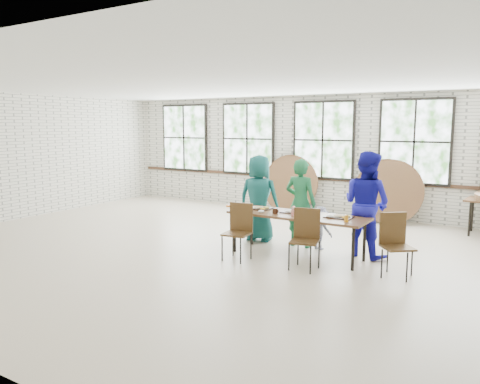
# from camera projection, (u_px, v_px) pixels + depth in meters

# --- Properties ---
(room) EXTENTS (12.00, 12.00, 12.00)m
(room) POSITION_uv_depth(u_px,v_px,m) (323.00, 142.00, 11.77)
(room) COLOR beige
(room) RESTS_ON ground
(dining_table) EXTENTS (2.42, 0.85, 0.74)m
(dining_table) POSITION_uv_depth(u_px,v_px,m) (298.00, 217.00, 8.00)
(dining_table) COLOR brown
(dining_table) RESTS_ON ground
(chair_near_left) EXTENTS (0.47, 0.45, 0.95)m
(chair_near_left) POSITION_uv_depth(u_px,v_px,m) (239.00, 226.00, 7.88)
(chair_near_left) COLOR #4B3319
(chair_near_left) RESTS_ON ground
(chair_near_right) EXTENTS (0.50, 0.49, 0.95)m
(chair_near_right) POSITION_uv_depth(u_px,v_px,m) (306.00, 233.00, 7.37)
(chair_near_right) COLOR #4B3319
(chair_near_right) RESTS_ON ground
(chair_spare) EXTENTS (0.58, 0.58, 0.95)m
(chair_spare) POSITION_uv_depth(u_px,v_px,m) (395.00, 239.00, 7.01)
(chair_spare) COLOR #4B3319
(chair_spare) RESTS_ON ground
(adult_teal) EXTENTS (0.89, 0.65, 1.68)m
(adult_teal) POSITION_uv_depth(u_px,v_px,m) (259.00, 198.00, 9.11)
(adult_teal) COLOR #19605C
(adult_teal) RESTS_ON ground
(adult_green) EXTENTS (0.61, 0.41, 1.64)m
(adult_green) POSITION_uv_depth(u_px,v_px,m) (300.00, 203.00, 8.66)
(adult_green) COLOR #1E7140
(adult_green) RESTS_ON ground
(toddler) EXTENTS (0.57, 0.41, 0.79)m
(toddler) POSITION_uv_depth(u_px,v_px,m) (320.00, 228.00, 8.52)
(toddler) COLOR #111836
(toddler) RESTS_ON ground
(adult_blue) EXTENTS (1.07, 0.95, 1.82)m
(adult_blue) POSITION_uv_depth(u_px,v_px,m) (366.00, 204.00, 8.01)
(adult_blue) COLOR #1817A6
(adult_blue) RESTS_ON ground
(tabletop_clutter) EXTENTS (1.99, 0.55, 0.11)m
(tabletop_clutter) POSITION_uv_depth(u_px,v_px,m) (301.00, 213.00, 7.94)
(tabletop_clutter) COLOR black
(tabletop_clutter) RESTS_ON dining_table
(round_tops_leaning) EXTENTS (4.09, 0.51, 1.49)m
(round_tops_leaning) POSITION_uv_depth(u_px,v_px,m) (336.00, 188.00, 11.44)
(round_tops_leaning) COLOR brown
(round_tops_leaning) RESTS_ON ground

